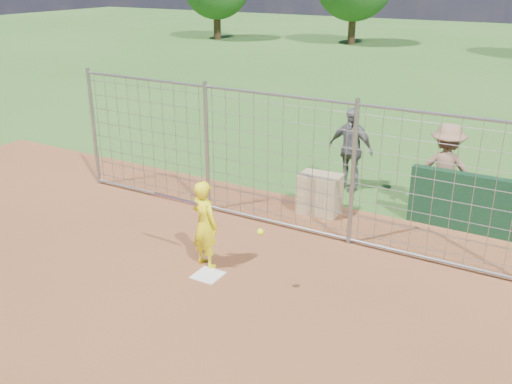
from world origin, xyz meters
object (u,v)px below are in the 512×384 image
Objects in this scene: bystander_b at (350,149)px; equipment_bin at (320,194)px; batter at (205,224)px; bystander_c at (445,170)px.

equipment_bin is (0.00, -1.55, -0.51)m from bystander_b.
bystander_b reaches higher than batter.
bystander_b is 2.28× the size of equipment_bin.
batter reaches higher than equipment_bin.
batter is 0.80× the size of bystander_c.
batter is at bearing 48.75° from bystander_c.
bystander_c is (2.11, -0.42, 0.01)m from bystander_b.
bystander_c is (2.82, 4.05, 0.19)m from batter.
batter is 4.53m from bystander_b.
bystander_c reaches higher than equipment_bin.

